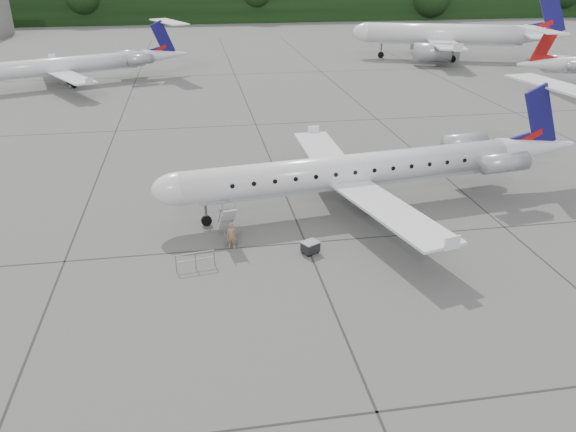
{
  "coord_description": "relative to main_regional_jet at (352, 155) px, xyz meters",
  "views": [
    {
      "loc": [
        -9.8,
        -27.99,
        16.28
      ],
      "look_at": [
        -4.83,
        1.68,
        2.3
      ],
      "focal_mm": 35.0,
      "sensor_mm": 36.0,
      "label": 1
    }
  ],
  "objects": [
    {
      "name": "bg_narrowbody",
      "position": [
        32.13,
        58.21,
        1.98
      ],
      "size": [
        38.61,
        32.87,
        11.76
      ],
      "primitive_type": null,
      "rotation": [
        0.0,
        0.0,
        -0.33
      ],
      "color": "silver",
      "rests_on": "ground"
    },
    {
      "name": "main_regional_jet",
      "position": [
        0.0,
        0.0,
        0.0
      ],
      "size": [
        33.02,
        25.68,
        7.8
      ],
      "primitive_type": null,
      "rotation": [
        0.0,
        0.0,
        0.13
      ],
      "color": "silver",
      "rests_on": "ground"
    },
    {
      "name": "ground",
      "position": [
        -0.56,
        -7.33,
        -3.9
      ],
      "size": [
        320.0,
        320.0,
        0.0
      ],
      "primitive_type": "plane",
      "color": "#585856",
      "rests_on": "ground"
    },
    {
      "name": "bg_regional_left",
      "position": [
        -28.0,
        45.71,
        0.01
      ],
      "size": [
        35.77,
        31.27,
        7.82
      ],
      "primitive_type": null,
      "rotation": [
        0.0,
        0.0,
        0.39
      ],
      "color": "silver",
      "rests_on": "ground"
    },
    {
      "name": "passenger",
      "position": [
        -8.72,
        -4.77,
        -3.07
      ],
      "size": [
        0.68,
        0.53,
        1.67
      ],
      "primitive_type": "imported",
      "rotation": [
        0.0,
        0.0,
        -0.24
      ],
      "color": "#8A684B",
      "rests_on": "ground"
    },
    {
      "name": "safety_railing",
      "position": [
        -10.96,
        -6.93,
        -3.4
      ],
      "size": [
        2.19,
        0.42,
        1.0
      ],
      "primitive_type": null,
      "rotation": [
        0.0,
        0.0,
        0.15
      ],
      "color": "gray",
      "rests_on": "ground"
    },
    {
      "name": "baggage_cart",
      "position": [
        -4.13,
        -6.23,
        -3.49
      ],
      "size": [
        1.19,
        1.13,
        0.82
      ],
      "primitive_type": null,
      "rotation": [
        0.0,
        0.0,
        0.51
      ],
      "color": "black",
      "rests_on": "ground"
    },
    {
      "name": "airstair",
      "position": [
        -8.89,
        -3.47,
        -2.68
      ],
      "size": [
        1.14,
        2.39,
        2.44
      ],
      "primitive_type": null,
      "rotation": [
        0.0,
        0.0,
        0.13
      ],
      "color": "silver",
      "rests_on": "ground"
    },
    {
      "name": "treeline",
      "position": [
        -0.56,
        122.67,
        0.1
      ],
      "size": [
        260.0,
        4.0,
        8.0
      ],
      "primitive_type": "cube",
      "color": "black",
      "rests_on": "ground"
    }
  ]
}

